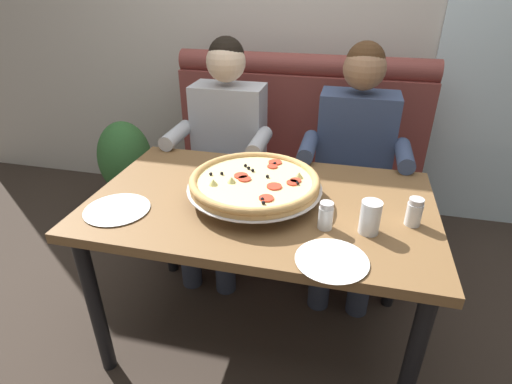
{
  "coord_description": "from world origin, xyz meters",
  "views": [
    {
      "loc": [
        0.31,
        -1.38,
        1.56
      ],
      "look_at": [
        -0.02,
        -0.0,
        0.78
      ],
      "focal_mm": 28.21,
      "sensor_mm": 36.0,
      "label": 1
    }
  ],
  "objects_px": {
    "shaker_parmesan": "(326,217)",
    "potted_plant": "(126,165)",
    "diner_left": "(224,145)",
    "drinking_glass": "(370,219)",
    "shaker_pepper_flakes": "(414,214)",
    "plate_near_left": "(117,208)",
    "diner_right": "(354,157)",
    "dining_table": "(261,218)",
    "pizza": "(254,182)",
    "plate_near_right": "(332,259)",
    "booth_bench": "(292,181)"
  },
  "relations": [
    {
      "from": "shaker_parmesan",
      "to": "potted_plant",
      "type": "relative_size",
      "value": 0.15
    },
    {
      "from": "diner_left",
      "to": "drinking_glass",
      "type": "distance_m",
      "value": 1.09
    },
    {
      "from": "shaker_pepper_flakes",
      "to": "shaker_parmesan",
      "type": "relative_size",
      "value": 1.02
    },
    {
      "from": "plate_near_left",
      "to": "drinking_glass",
      "type": "bearing_deg",
      "value": 4.58
    },
    {
      "from": "diner_left",
      "to": "diner_right",
      "type": "relative_size",
      "value": 1.0
    },
    {
      "from": "diner_left",
      "to": "shaker_parmesan",
      "type": "xyz_separation_m",
      "value": [
        0.62,
        -0.77,
        0.08
      ]
    },
    {
      "from": "dining_table",
      "to": "drinking_glass",
      "type": "height_order",
      "value": "drinking_glass"
    },
    {
      "from": "diner_left",
      "to": "diner_right",
      "type": "bearing_deg",
      "value": 0.0
    },
    {
      "from": "diner_left",
      "to": "pizza",
      "type": "relative_size",
      "value": 2.37
    },
    {
      "from": "plate_near_right",
      "to": "booth_bench",
      "type": "bearing_deg",
      "value": 104.1
    },
    {
      "from": "drinking_glass",
      "to": "potted_plant",
      "type": "relative_size",
      "value": 0.17
    },
    {
      "from": "diner_left",
      "to": "drinking_glass",
      "type": "bearing_deg",
      "value": -44.35
    },
    {
      "from": "dining_table",
      "to": "diner_left",
      "type": "bearing_deg",
      "value": 119.81
    },
    {
      "from": "shaker_parmesan",
      "to": "potted_plant",
      "type": "height_order",
      "value": "shaker_parmesan"
    },
    {
      "from": "diner_right",
      "to": "shaker_parmesan",
      "type": "bearing_deg",
      "value": -96.53
    },
    {
      "from": "diner_left",
      "to": "plate_near_left",
      "type": "bearing_deg",
      "value": -101.31
    },
    {
      "from": "pizza",
      "to": "potted_plant",
      "type": "distance_m",
      "value": 1.49
    },
    {
      "from": "diner_right",
      "to": "shaker_pepper_flakes",
      "type": "height_order",
      "value": "diner_right"
    },
    {
      "from": "diner_right",
      "to": "shaker_parmesan",
      "type": "height_order",
      "value": "diner_right"
    },
    {
      "from": "diner_left",
      "to": "shaker_parmesan",
      "type": "relative_size",
      "value": 12.3
    },
    {
      "from": "potted_plant",
      "to": "shaker_parmesan",
      "type": "bearing_deg",
      "value": -35.47
    },
    {
      "from": "diner_right",
      "to": "plate_near_right",
      "type": "bearing_deg",
      "value": -92.92
    },
    {
      "from": "pizza",
      "to": "plate_near_left",
      "type": "height_order",
      "value": "pizza"
    },
    {
      "from": "dining_table",
      "to": "plate_near_right",
      "type": "relative_size",
      "value": 5.81
    },
    {
      "from": "dining_table",
      "to": "diner_right",
      "type": "distance_m",
      "value": 0.72
    },
    {
      "from": "booth_bench",
      "to": "plate_near_left",
      "type": "relative_size",
      "value": 6.27
    },
    {
      "from": "pizza",
      "to": "plate_near_right",
      "type": "distance_m",
      "value": 0.48
    },
    {
      "from": "shaker_pepper_flakes",
      "to": "potted_plant",
      "type": "distance_m",
      "value": 2.0
    },
    {
      "from": "drinking_glass",
      "to": "shaker_parmesan",
      "type": "bearing_deg",
      "value": -176.67
    },
    {
      "from": "booth_bench",
      "to": "plate_near_right",
      "type": "distance_m",
      "value": 1.31
    },
    {
      "from": "pizza",
      "to": "plate_near_right",
      "type": "bearing_deg",
      "value": -44.74
    },
    {
      "from": "plate_near_right",
      "to": "diner_right",
      "type": "bearing_deg",
      "value": 87.08
    },
    {
      "from": "shaker_pepper_flakes",
      "to": "pizza",
      "type": "bearing_deg",
      "value": 175.76
    },
    {
      "from": "diner_right",
      "to": "potted_plant",
      "type": "xyz_separation_m",
      "value": [
        -1.51,
        0.25,
        -0.32
      ]
    },
    {
      "from": "plate_near_right",
      "to": "potted_plant",
      "type": "height_order",
      "value": "plate_near_right"
    },
    {
      "from": "plate_near_left",
      "to": "diner_left",
      "type": "bearing_deg",
      "value": 78.69
    },
    {
      "from": "diner_left",
      "to": "plate_near_right",
      "type": "relative_size",
      "value": 5.4
    },
    {
      "from": "dining_table",
      "to": "plate_near_left",
      "type": "relative_size",
      "value": 5.44
    },
    {
      "from": "pizza",
      "to": "diner_right",
      "type": "bearing_deg",
      "value": 58.47
    },
    {
      "from": "diner_right",
      "to": "pizza",
      "type": "relative_size",
      "value": 2.37
    },
    {
      "from": "pizza",
      "to": "shaker_parmesan",
      "type": "relative_size",
      "value": 5.2
    },
    {
      "from": "plate_near_left",
      "to": "drinking_glass",
      "type": "height_order",
      "value": "drinking_glass"
    },
    {
      "from": "shaker_parmesan",
      "to": "drinking_glass",
      "type": "height_order",
      "value": "drinking_glass"
    },
    {
      "from": "diner_left",
      "to": "drinking_glass",
      "type": "relative_size",
      "value": 10.48
    },
    {
      "from": "shaker_parmesan",
      "to": "diner_right",
      "type": "bearing_deg",
      "value": 83.47
    },
    {
      "from": "shaker_parmesan",
      "to": "potted_plant",
      "type": "distance_m",
      "value": 1.79
    },
    {
      "from": "dining_table",
      "to": "pizza",
      "type": "xyz_separation_m",
      "value": [
        -0.03,
        -0.0,
        0.16
      ]
    },
    {
      "from": "dining_table",
      "to": "shaker_pepper_flakes",
      "type": "bearing_deg",
      "value": -4.78
    },
    {
      "from": "diner_left",
      "to": "shaker_pepper_flakes",
      "type": "xyz_separation_m",
      "value": [
        0.93,
        -0.67,
        0.08
      ]
    },
    {
      "from": "pizza",
      "to": "shaker_pepper_flakes",
      "type": "distance_m",
      "value": 0.6
    }
  ]
}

